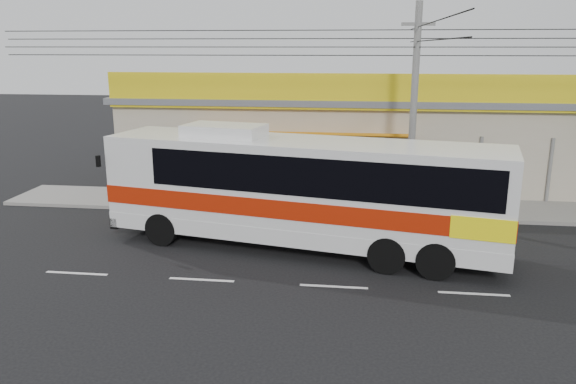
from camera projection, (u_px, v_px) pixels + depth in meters
The scene contains 8 objects.
ground at pixel (337, 256), 18.91m from camera, with size 120.00×120.00×0.00m, color black.
sidewalk at pixel (343, 205), 24.65m from camera, with size 30.00×3.20×0.15m, color gray.
lane_markings at pixel (334, 287), 16.51m from camera, with size 50.00×0.12×0.01m, color silver, non-canonical shape.
storefront_building at pixel (347, 136), 29.41m from camera, with size 22.60×9.20×5.70m.
coach_bus at pixel (308, 186), 19.05m from camera, with size 13.97×5.57×4.21m.
motorbike_red at pixel (146, 181), 26.69m from camera, with size 0.67×1.91×1.01m, color #9C170B.
motorbike_dark at pixel (138, 182), 26.48m from camera, with size 0.47×1.65×0.99m, color black.
utility_pole at pixel (417, 41), 21.57m from camera, with size 34.00×14.00×8.53m.
Camera 1 is at (0.56, -17.82, 6.87)m, focal length 35.00 mm.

